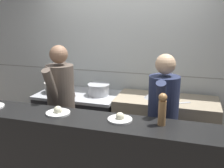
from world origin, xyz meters
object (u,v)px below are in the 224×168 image
object	(u,v)px
stock_pot	(56,87)
pepper_mill	(162,109)
mixing_bowl_steel	(154,95)
chef_sous	(163,119)
chefs_knife	(175,103)
plated_dish_dessert	(120,118)
sauce_pot	(99,89)
plated_dish_appetiser	(58,112)
chef_head_cook	(61,104)
oven_range	(79,121)

from	to	relation	value
stock_pot	pepper_mill	world-z (taller)	pepper_mill
mixing_bowl_steel	chef_sous	bearing A→B (deg)	-73.10
mixing_bowl_steel	chefs_knife	bearing A→B (deg)	-29.39
mixing_bowl_steel	plated_dish_dessert	bearing A→B (deg)	-97.86
chefs_knife	pepper_mill	bearing A→B (deg)	-93.33
sauce_pot	plated_dish_appetiser	world-z (taller)	plated_dish_appetiser
chefs_knife	chef_head_cook	world-z (taller)	chef_head_cook
plated_dish_dessert	chef_head_cook	size ratio (longest dim) A/B	0.14
chefs_knife	plated_dish_dessert	size ratio (longest dim) A/B	1.39
plated_dish_dessert	chef_head_cook	bearing A→B (deg)	149.65
oven_range	chef_head_cook	size ratio (longest dim) A/B	0.71
oven_range	plated_dish_appetiser	xyz separation A→B (m)	(0.31, -1.16, 0.61)
mixing_bowl_steel	pepper_mill	bearing A→B (deg)	-78.16
chefs_knife	plated_dish_dessert	bearing A→B (deg)	-114.83
mixing_bowl_steel	plated_dish_appetiser	bearing A→B (deg)	-124.87
mixing_bowl_steel	plated_dish_appetiser	world-z (taller)	plated_dish_appetiser
mixing_bowl_steel	chef_head_cook	distance (m)	1.21
oven_range	chef_head_cook	xyz separation A→B (m)	(0.05, -0.61, 0.48)
mixing_bowl_steel	chef_sous	distance (m)	0.68
plated_dish_dessert	stock_pot	bearing A→B (deg)	139.67
plated_dish_appetiser	chef_sous	size ratio (longest dim) A/B	0.15
oven_range	chefs_knife	bearing A→B (deg)	-7.13
plated_dish_appetiser	mixing_bowl_steel	bearing A→B (deg)	55.13
mixing_bowl_steel	pepper_mill	world-z (taller)	pepper_mill
stock_pot	sauce_pot	bearing A→B (deg)	4.25
mixing_bowl_steel	plated_dish_dessert	xyz separation A→B (m)	(-0.16, -1.12, 0.08)
plated_dish_appetiser	plated_dish_dessert	xyz separation A→B (m)	(0.64, 0.02, -0.00)
chef_sous	chefs_knife	bearing A→B (deg)	79.90
oven_range	mixing_bowl_steel	world-z (taller)	mixing_bowl_steel
stock_pot	plated_dish_dessert	bearing A→B (deg)	-40.33
oven_range	plated_dish_dessert	distance (m)	1.60
plated_dish_dessert	pepper_mill	world-z (taller)	pepper_mill
chefs_knife	plated_dish_appetiser	xyz separation A→B (m)	(-1.09, -0.98, 0.12)
plated_dish_dessert	pepper_mill	xyz separation A→B (m)	(0.39, 0.01, 0.14)
sauce_pot	pepper_mill	world-z (taller)	pepper_mill
chefs_knife	plated_dish_appetiser	size ratio (longest dim) A/B	1.33
chefs_knife	chef_head_cook	distance (m)	1.41
pepper_mill	chef_sous	distance (m)	0.55
plated_dish_dessert	chef_sous	xyz separation A→B (m)	(0.35, 0.47, -0.15)
sauce_pot	chef_sous	bearing A→B (deg)	-34.47
oven_range	plated_dish_dessert	xyz separation A→B (m)	(0.95, -1.14, 0.61)
chef_head_cook	plated_dish_dessert	bearing A→B (deg)	-31.17
oven_range	sauce_pot	xyz separation A→B (m)	(0.32, 0.01, 0.52)
chef_head_cook	sauce_pot	bearing A→B (deg)	65.75
plated_dish_dessert	oven_range	bearing A→B (deg)	129.92
oven_range	pepper_mill	size ratio (longest dim) A/B	3.90
mixing_bowl_steel	chef_head_cook	world-z (taller)	chef_head_cook
chefs_knife	pepper_mill	size ratio (longest dim) A/B	1.08
oven_range	sauce_pot	world-z (taller)	sauce_pot
chefs_knife	chef_head_cook	bearing A→B (deg)	-162.20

